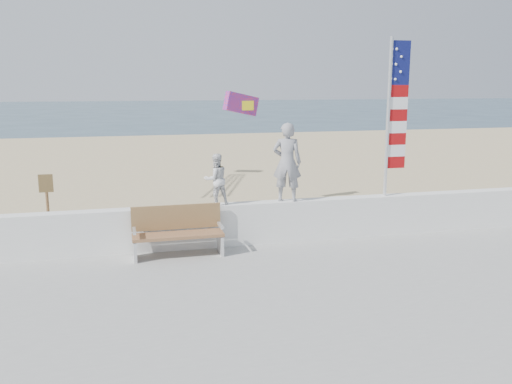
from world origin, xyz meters
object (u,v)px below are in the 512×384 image
bench (178,231)px  flag (394,111)px  child (216,179)px  adult (287,162)px

bench → flag: (4.88, 0.45, 2.30)m
child → flag: 4.24m
child → adult: bearing=166.3°
child → flag: flag is taller
adult → flag: size_ratio=0.49×
child → bench: child is taller
adult → child: bearing=20.7°
adult → bench: adult is taller
flag → adult: bearing=180.0°
adult → child: (-1.55, 0.00, -0.31)m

